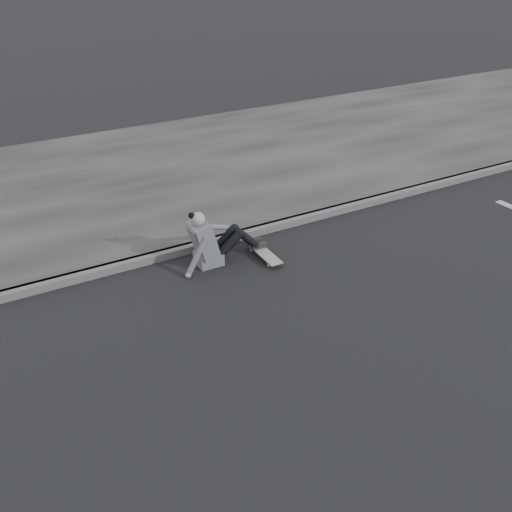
{
  "coord_description": "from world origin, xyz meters",
  "views": [
    {
      "loc": [
        -5.06,
        -4.53,
        4.34
      ],
      "look_at": [
        -1.89,
        1.22,
        0.5
      ],
      "focal_mm": 40.0,
      "sensor_mm": 36.0,
      "label": 1
    }
  ],
  "objects": [
    {
      "name": "ground",
      "position": [
        0.0,
        0.0,
        0.0
      ],
      "size": [
        80.0,
        80.0,
        0.0
      ],
      "primitive_type": "plane",
      "color": "black",
      "rests_on": "ground"
    },
    {
      "name": "curb",
      "position": [
        0.0,
        2.58,
        0.06
      ],
      "size": [
        24.0,
        0.16,
        0.12
      ],
      "primitive_type": "cube",
      "color": "#535353",
      "rests_on": "ground"
    },
    {
      "name": "sidewalk",
      "position": [
        0.0,
        5.6,
        0.06
      ],
      "size": [
        24.0,
        6.0,
        0.12
      ],
      "primitive_type": "cube",
      "color": "#313131",
      "rests_on": "ground"
    },
    {
      "name": "skateboard",
      "position": [
        -1.39,
        1.87,
        0.07
      ],
      "size": [
        0.2,
        0.78,
        0.09
      ],
      "color": "gray",
      "rests_on": "ground"
    },
    {
      "name": "seated_woman",
      "position": [
        -2.12,
        2.12,
        0.36
      ],
      "size": [
        1.38,
        0.46,
        0.88
      ],
      "color": "#5A5A5D",
      "rests_on": "ground"
    }
  ]
}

